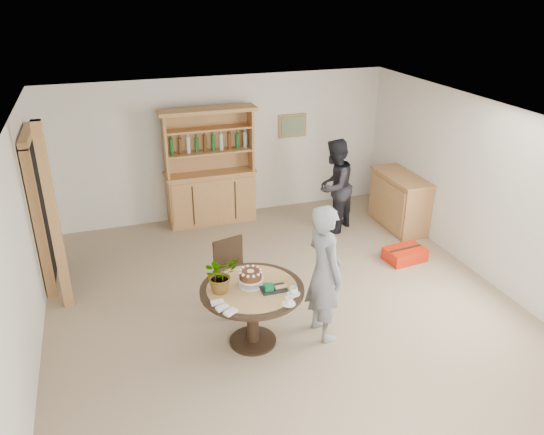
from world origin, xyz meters
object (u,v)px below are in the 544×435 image
(dining_table, at_px, (252,299))
(red_suitcase, at_px, (405,254))
(sideboard, at_px, (399,201))
(hutch, at_px, (210,185))
(teen_boy, at_px, (324,273))
(adult_person, at_px, (334,186))
(dining_chair, at_px, (233,270))

(dining_table, distance_m, red_suitcase, 3.08)
(sideboard, xyz_separation_m, red_suitcase, (-0.54, -1.14, -0.37))
(hutch, relative_size, dining_table, 1.70)
(hutch, relative_size, teen_boy, 1.20)
(sideboard, height_order, dining_table, sideboard)
(sideboard, height_order, adult_person, adult_person)
(hutch, height_order, adult_person, hutch)
(hutch, xyz_separation_m, teen_boy, (0.55, -3.67, 0.16))
(hutch, xyz_separation_m, dining_chair, (-0.32, -2.75, -0.15))
(dining_chair, distance_m, teen_boy, 1.31)
(hutch, bearing_deg, adult_person, -28.72)
(teen_boy, height_order, adult_person, teen_boy)
(dining_table, bearing_deg, dining_chair, 91.36)
(dining_chair, bearing_deg, dining_table, -102.88)
(hutch, relative_size, dining_chair, 2.16)
(dining_table, relative_size, dining_chair, 1.27)
(dining_chair, bearing_deg, sideboard, 9.90)
(hutch, xyz_separation_m, red_suitcase, (2.50, -2.38, -0.59))
(teen_boy, xyz_separation_m, red_suitcase, (1.95, 1.29, -0.75))
(teen_boy, xyz_separation_m, adult_person, (1.34, 2.64, -0.05))
(sideboard, distance_m, dining_chair, 3.68)
(dining_table, distance_m, dining_chair, 0.83)
(sideboard, distance_m, dining_table, 4.08)
(hutch, height_order, red_suitcase, hutch)
(hutch, relative_size, red_suitcase, 3.19)
(dining_table, height_order, teen_boy, teen_boy)
(teen_boy, bearing_deg, sideboard, -51.34)
(hutch, bearing_deg, red_suitcase, -43.61)
(dining_table, xyz_separation_m, teen_boy, (0.85, -0.10, 0.25))
(sideboard, bearing_deg, teen_boy, -135.66)
(hutch, bearing_deg, dining_table, -94.79)
(adult_person, distance_m, red_suitcase, 1.64)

